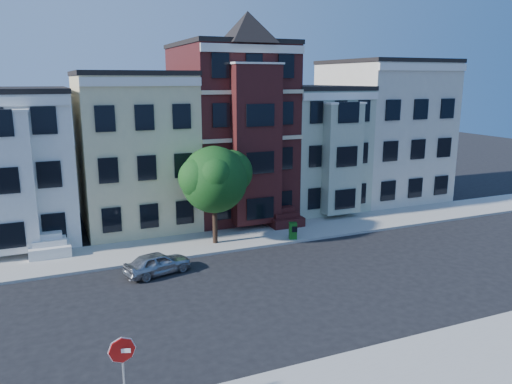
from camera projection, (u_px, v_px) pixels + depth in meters
name	position (u px, v px, depth m)	size (l,w,h in m)	color
ground	(333.00, 282.00, 24.68)	(120.00, 120.00, 0.00)	black
far_sidewalk	(266.00, 235.00, 31.83)	(60.00, 4.00, 0.15)	#9E9B93
near_sidewalk	(454.00, 363.00, 17.50)	(60.00, 4.00, 0.15)	#9E9B93
house_white	(3.00, 167.00, 30.91)	(8.00, 9.00, 9.00)	white
house_yellow	(133.00, 151.00, 33.88)	(7.00, 9.00, 10.00)	beige
house_brown	(230.00, 132.00, 36.34)	(7.00, 9.00, 12.00)	#3C1313
house_green	(308.00, 148.00, 39.17)	(6.00, 9.00, 9.00)	#A7B49C
house_cream	(382.00, 132.00, 41.64)	(8.00, 9.00, 11.00)	beige
street_tree	(214.00, 184.00, 29.31)	(6.22, 6.22, 7.24)	#1E521D
parked_car	(158.00, 263.00, 25.55)	(1.39, 3.45, 1.18)	#ABACB3
newspaper_box	(293.00, 231.00, 30.74)	(0.46, 0.41, 1.03)	#15621A
stop_sign	(123.00, 373.00, 14.22)	(0.81, 0.11, 2.93)	#B60E0B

